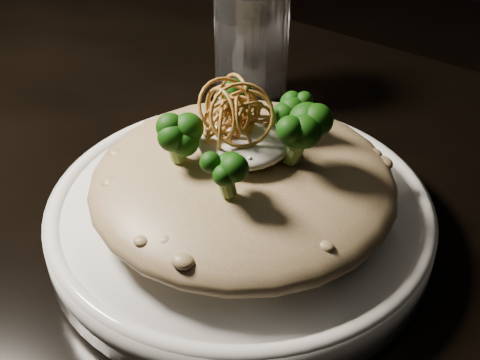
% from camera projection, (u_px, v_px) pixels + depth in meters
% --- Properties ---
extents(table, '(1.10, 0.80, 0.75)m').
position_uv_depth(table, '(167.00, 277.00, 0.62)').
color(table, black).
rests_on(table, ground).
extents(plate, '(0.31, 0.31, 0.03)m').
position_uv_depth(plate, '(240.00, 219.00, 0.54)').
color(plate, white).
rests_on(plate, table).
extents(risotto, '(0.23, 0.23, 0.05)m').
position_uv_depth(risotto, '(243.00, 183.00, 0.51)').
color(risotto, brown).
rests_on(risotto, plate).
extents(broccoli, '(0.13, 0.13, 0.05)m').
position_uv_depth(broccoli, '(244.00, 124.00, 0.48)').
color(broccoli, black).
rests_on(broccoli, risotto).
extents(cheese, '(0.07, 0.07, 0.02)m').
position_uv_depth(cheese, '(244.00, 142.00, 0.49)').
color(cheese, white).
rests_on(cheese, risotto).
extents(shallots, '(0.06, 0.06, 0.04)m').
position_uv_depth(shallots, '(237.00, 106.00, 0.48)').
color(shallots, brown).
rests_on(shallots, cheese).
extents(drinking_glass, '(0.10, 0.10, 0.13)m').
position_uv_depth(drinking_glass, '(251.00, 49.00, 0.67)').
color(drinking_glass, white).
rests_on(drinking_glass, table).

